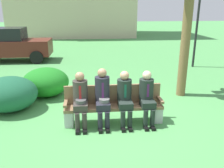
{
  "coord_description": "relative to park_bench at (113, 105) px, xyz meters",
  "views": [
    {
      "loc": [
        -0.62,
        -5.24,
        2.68
      ],
      "look_at": [
        -0.06,
        0.32,
        0.85
      ],
      "focal_mm": 38.07,
      "sensor_mm": 36.0,
      "label": 1
    }
  ],
  "objects": [
    {
      "name": "seated_man_centerright",
      "position": [
        0.25,
        -0.13,
        0.28
      ],
      "size": [
        0.34,
        0.72,
        1.28
      ],
      "color": "#1E2823",
      "rests_on": "ground"
    },
    {
      "name": "shrub_near_bench",
      "position": [
        -2.7,
        0.96,
        0.02
      ],
      "size": [
        1.47,
        1.35,
        0.92
      ],
      "primitive_type": "ellipsoid",
      "color": "#1B5436",
      "rests_on": "ground"
    },
    {
      "name": "shrub_mid_lawn",
      "position": [
        -1.91,
        1.97,
        0.01
      ],
      "size": [
        1.42,
        1.31,
        0.89
      ],
      "primitive_type": "ellipsoid",
      "color": "#1C731E",
      "rests_on": "ground"
    },
    {
      "name": "park_bench",
      "position": [
        0.0,
        0.0,
        0.0
      ],
      "size": [
        2.32,
        0.44,
        0.9
      ],
      "color": "brown",
      "rests_on": "ground"
    },
    {
      "name": "seated_man_rightmost",
      "position": [
        0.78,
        -0.13,
        0.27
      ],
      "size": [
        0.34,
        0.72,
        1.27
      ],
      "color": "#1E2823",
      "rests_on": "ground"
    },
    {
      "name": "street_lamp",
      "position": [
        4.27,
        5.13,
        1.67
      ],
      "size": [
        0.24,
        0.24,
        3.42
      ],
      "color": "black",
      "rests_on": "ground"
    },
    {
      "name": "seated_man_leftmost",
      "position": [
        -0.77,
        -0.14,
        0.28
      ],
      "size": [
        0.34,
        0.72,
        1.28
      ],
      "color": "#38332D",
      "rests_on": "ground"
    },
    {
      "name": "ground_plane",
      "position": [
        0.06,
        0.02,
        -0.44
      ],
      "size": [
        80.0,
        80.0,
        0.0
      ],
      "primitive_type": "plane",
      "color": "#488D4A"
    },
    {
      "name": "seated_man_centerleft",
      "position": [
        -0.26,
        -0.13,
        0.31
      ],
      "size": [
        0.34,
        0.72,
        1.35
      ],
      "color": "#23232D",
      "rests_on": "ground"
    },
    {
      "name": "parked_car_near",
      "position": [
        -4.46,
        7.22,
        0.4
      ],
      "size": [
        3.91,
        1.73,
        1.68
      ],
      "color": "#591E19",
      "rests_on": "ground"
    }
  ]
}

